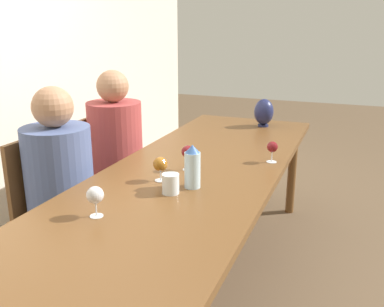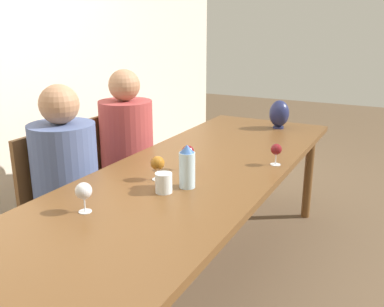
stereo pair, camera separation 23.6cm
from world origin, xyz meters
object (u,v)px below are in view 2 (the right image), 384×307
(water_tumbler, at_px, (164,183))
(person_near, at_px, (68,181))
(water_bottle, at_px, (187,167))
(wine_glass_0, at_px, (276,150))
(chair_near, at_px, (60,201))
(person_far, at_px, (129,152))
(chair_far, at_px, (121,172))
(wine_glass_2, at_px, (158,164))
(wine_glass_3, at_px, (84,191))
(wine_glass_1, at_px, (188,152))
(vase, at_px, (279,114))

(water_tumbler, relative_size, person_near, 0.08)
(water_bottle, relative_size, wine_glass_0, 1.75)
(chair_near, distance_m, person_far, 0.65)
(water_tumbler, distance_m, chair_far, 1.17)
(chair_near, bearing_deg, person_near, -90.00)
(chair_near, bearing_deg, water_bottle, -91.14)
(wine_glass_0, xyz_separation_m, chair_far, (0.09, 1.19, -0.36))
(wine_glass_2, distance_m, person_near, 0.66)
(wine_glass_3, xyz_separation_m, chair_near, (0.48, 0.65, -0.36))
(water_tumbler, relative_size, chair_near, 0.11)
(wine_glass_3, height_order, person_far, person_far)
(wine_glass_1, height_order, chair_near, chair_near)
(wine_glass_0, distance_m, wine_glass_1, 0.52)
(water_bottle, relative_size, wine_glass_1, 1.56)
(wine_glass_3, bearing_deg, chair_far, 30.22)
(chair_near, relative_size, chair_far, 1.00)
(vase, height_order, chair_near, vase)
(water_bottle, relative_size, person_far, 0.18)
(water_bottle, bearing_deg, chair_near, 88.86)
(water_tumbler, xyz_separation_m, person_near, (0.13, 0.75, -0.16))
(water_bottle, height_order, wine_glass_1, water_bottle)
(water_bottle, xyz_separation_m, person_near, (0.02, 0.82, -0.22))
(water_bottle, distance_m, person_near, 0.85)
(wine_glass_1, distance_m, chair_near, 0.89)
(wine_glass_0, bearing_deg, wine_glass_3, 151.71)
(water_bottle, distance_m, wine_glass_1, 0.27)
(vase, relative_size, person_far, 0.17)
(vase, xyz_separation_m, chair_near, (-1.43, 0.95, -0.38))
(wine_glass_1, distance_m, person_far, 0.83)
(vase, xyz_separation_m, person_near, (-1.43, 0.86, -0.23))
(water_bottle, relative_size, chair_near, 0.24)
(water_tumbler, relative_size, wine_glass_1, 0.70)
(chair_near, xyz_separation_m, person_near, (0.00, -0.09, 0.15))
(vase, height_order, wine_glass_0, vase)
(water_bottle, xyz_separation_m, chair_far, (0.64, 0.90, -0.37))
(water_tumbler, distance_m, wine_glass_2, 0.19)
(wine_glass_0, height_order, chair_far, chair_far)
(water_bottle, distance_m, person_far, 1.06)
(wine_glass_0, distance_m, chair_far, 1.25)
(vase, distance_m, person_near, 1.68)
(wine_glass_2, xyz_separation_m, chair_near, (-0.01, 0.72, -0.35))
(chair_near, bearing_deg, person_far, -7.69)
(person_near, height_order, person_far, person_far)
(water_bottle, relative_size, person_near, 0.18)
(wine_glass_1, xyz_separation_m, wine_glass_2, (-0.21, 0.07, -0.01))
(wine_glass_2, height_order, chair_far, chair_far)
(wine_glass_1, bearing_deg, person_far, 59.78)
(water_tumbler, relative_size, wine_glass_2, 0.76)
(water_tumbler, bearing_deg, wine_glass_3, 151.88)
(wine_glass_0, distance_m, person_far, 1.13)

